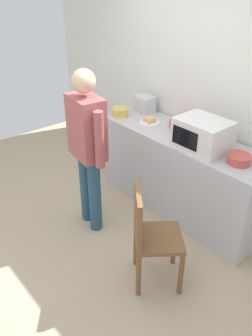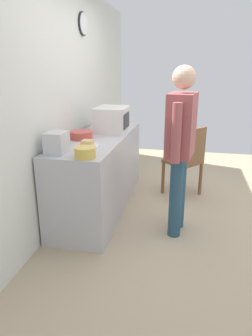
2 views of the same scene
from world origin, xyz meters
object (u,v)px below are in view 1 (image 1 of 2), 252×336
wooden_chair (150,233)px  fork_utensil (242,149)px  spoon_utensil (225,141)px  toaster (145,104)px  microwave (203,135)px  sandwich_plate (149,121)px  cereal_bowl (181,124)px  salad_bowl (239,159)px  person_standing (87,142)px  mixing_bowl (120,112)px

wooden_chair → fork_utensil: bearing=89.9°
spoon_utensil → fork_utensil: bearing=-5.8°
toaster → microwave: bearing=-13.3°
sandwich_plate → cereal_bowl: size_ratio=0.91×
sandwich_plate → cereal_bowl: cereal_bowl is taller
salad_bowl → fork_utensil: 0.29m
person_standing → wooden_chair: (0.97, -0.07, -0.47)m
mixing_bowl → wooden_chair: size_ratio=0.20×
cereal_bowl → wooden_chair: cereal_bowl is taller
salad_bowl → spoon_utensil: bearing=141.4°
salad_bowl → spoon_utensil: (-0.35, 0.28, -0.04)m
microwave → sandwich_plate: bearing=175.8°
person_standing → wooden_chair: size_ratio=1.80×
salad_bowl → toaster: (-1.50, 0.23, 0.06)m
cereal_bowl → toaster: (-0.61, 0.02, 0.06)m
sandwich_plate → spoon_utensil: bearing=16.3°
cereal_bowl → microwave: bearing=-26.4°
salad_bowl → mixing_bowl: 1.60m
salad_bowl → cereal_bowl: (-0.89, 0.21, 0.00)m
microwave → sandwich_plate: (-0.79, 0.06, -0.13)m
sandwich_plate → spoon_utensil: 0.89m
cereal_bowl → mixing_bowl: (-0.71, -0.29, 0.01)m
sandwich_plate → wooden_chair: bearing=-43.0°
sandwich_plate → mixing_bowl: (-0.39, -0.11, 0.03)m
microwave → mixing_bowl: 1.19m
fork_utensil → spoon_utensil: 0.22m
sandwich_plate → toaster: toaster is taller
microwave → mixing_bowl: bearing=-177.5°
sandwich_plate → wooden_chair: size_ratio=0.25×
cereal_bowl → fork_utensil: size_ratio=1.52×
microwave → cereal_bowl: size_ratio=1.93×
cereal_bowl → fork_utensil: bearing=3.7°
salad_bowl → mixing_bowl: bearing=-177.1°
spoon_utensil → wooden_chair: size_ratio=0.18×
cereal_bowl → salad_bowl: bearing=-13.2°
mixing_bowl → spoon_utensil: bearing=16.1°
fork_utensil → spoon_utensil: same height
mixing_bowl → toaster: toaster is taller
salad_bowl → person_standing: size_ratio=0.13×
salad_bowl → fork_utensil: salad_bowl is taller
cereal_bowl → fork_utensil: (0.76, 0.05, -0.04)m
fork_utensil → spoon_utensil: bearing=174.2°
microwave → person_standing: (-0.70, -0.87, -0.07)m
toaster → person_standing: person_standing is taller
salad_bowl → spoon_utensil: size_ratio=1.27×
mixing_bowl → sandwich_plate: bearing=15.7°
salad_bowl → wooden_chair: size_ratio=0.23×
person_standing → microwave: bearing=51.1°
salad_bowl → wooden_chair: (-0.13, -0.97, -0.42)m
salad_bowl → person_standing: 1.43m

